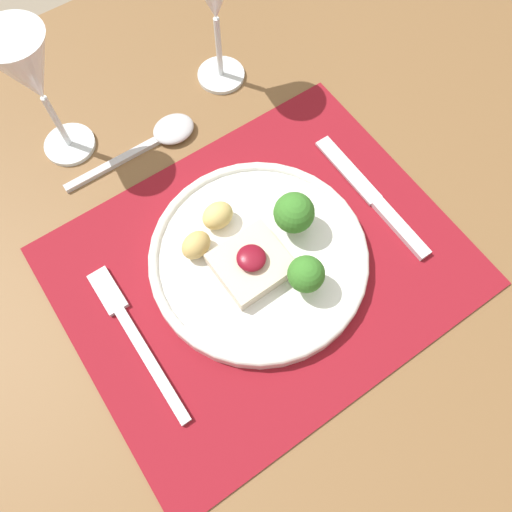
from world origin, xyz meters
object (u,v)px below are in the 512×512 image
at_px(knife, 378,203).
at_px(wine_glass_far, 30,74).
at_px(dinner_plate, 257,256).
at_px(spoon, 163,135).
at_px(fork, 132,331).

distance_m(knife, wine_glass_far, 0.43).
distance_m(dinner_plate, spoon, 0.22).
bearing_deg(knife, wine_glass_far, 134.43).
bearing_deg(spoon, dinner_plate, -90.95).
relative_size(fork, spoon, 1.08).
relative_size(dinner_plate, fork, 1.26).
xyz_separation_m(fork, knife, (0.33, -0.03, -0.00)).
bearing_deg(dinner_plate, wine_glass_far, 111.33).
distance_m(fork, spoon, 0.27).
height_order(dinner_plate, wine_glass_far, wine_glass_far).
bearing_deg(fork, spoon, 52.23).
xyz_separation_m(knife, spoon, (-0.17, 0.24, 0.00)).
bearing_deg(wine_glass_far, spoon, -28.93).
xyz_separation_m(dinner_plate, wine_glass_far, (-0.11, 0.28, 0.11)).
bearing_deg(fork, wine_glass_far, 78.48).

